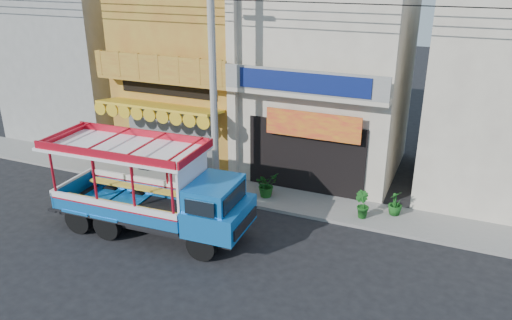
{
  "coord_description": "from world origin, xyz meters",
  "views": [
    {
      "loc": [
        7.25,
        -12.08,
        8.45
      ],
      "look_at": [
        0.99,
        2.5,
        2.14
      ],
      "focal_mm": 35.0,
      "sensor_mm": 36.0,
      "label": 1
    }
  ],
  "objects_px": {
    "utility_pole": "(216,68)",
    "potted_plant_b": "(362,205)",
    "green_sign": "(144,161)",
    "potted_plant_a": "(266,185)",
    "potted_plant_c": "(395,203)",
    "songthaew_truck": "(163,193)"
  },
  "relations": [
    {
      "from": "utility_pole",
      "to": "potted_plant_a",
      "type": "relative_size",
      "value": 29.32
    },
    {
      "from": "potted_plant_a",
      "to": "potted_plant_c",
      "type": "xyz_separation_m",
      "value": [
        4.74,
        0.41,
        -0.03
      ]
    },
    {
      "from": "potted_plant_c",
      "to": "utility_pole",
      "type": "bearing_deg",
      "value": -57.79
    },
    {
      "from": "utility_pole",
      "to": "potted_plant_a",
      "type": "distance_m",
      "value": 4.78
    },
    {
      "from": "utility_pole",
      "to": "songthaew_truck",
      "type": "distance_m",
      "value": 4.76
    },
    {
      "from": "green_sign",
      "to": "potted_plant_a",
      "type": "distance_m",
      "value": 5.86
    },
    {
      "from": "green_sign",
      "to": "utility_pole",
      "type": "bearing_deg",
      "value": -13.7
    },
    {
      "from": "songthaew_truck",
      "to": "potted_plant_b",
      "type": "xyz_separation_m",
      "value": [
        5.76,
        3.57,
        -0.94
      ]
    },
    {
      "from": "potted_plant_a",
      "to": "utility_pole",
      "type": "bearing_deg",
      "value": 136.48
    },
    {
      "from": "utility_pole",
      "to": "potted_plant_a",
      "type": "height_order",
      "value": "utility_pole"
    },
    {
      "from": "songthaew_truck",
      "to": "potted_plant_a",
      "type": "xyz_separation_m",
      "value": [
        2.07,
        3.82,
        -0.94
      ]
    },
    {
      "from": "potted_plant_a",
      "to": "potted_plant_b",
      "type": "relative_size",
      "value": 1.0
    },
    {
      "from": "utility_pole",
      "to": "potted_plant_b",
      "type": "bearing_deg",
      "value": 3.84
    },
    {
      "from": "potted_plant_b",
      "to": "utility_pole",
      "type": "bearing_deg",
      "value": 34.38
    },
    {
      "from": "utility_pole",
      "to": "green_sign",
      "type": "height_order",
      "value": "utility_pole"
    },
    {
      "from": "songthaew_truck",
      "to": "potted_plant_c",
      "type": "xyz_separation_m",
      "value": [
        6.81,
        4.23,
        -0.97
      ]
    },
    {
      "from": "utility_pole",
      "to": "green_sign",
      "type": "relative_size",
      "value": 31.38
    },
    {
      "from": "potted_plant_b",
      "to": "potted_plant_c",
      "type": "relative_size",
      "value": 1.07
    },
    {
      "from": "songthaew_truck",
      "to": "green_sign",
      "type": "bearing_deg",
      "value": 131.75
    },
    {
      "from": "songthaew_truck",
      "to": "potted_plant_b",
      "type": "distance_m",
      "value": 6.84
    },
    {
      "from": "green_sign",
      "to": "potted_plant_b",
      "type": "xyz_separation_m",
      "value": [
        9.54,
        -0.66,
        0.1
      ]
    },
    {
      "from": "utility_pole",
      "to": "potted_plant_c",
      "type": "xyz_separation_m",
      "value": [
        6.41,
        1.02,
        -4.47
      ]
    }
  ]
}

